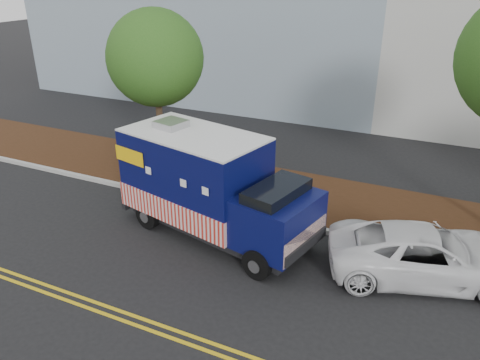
% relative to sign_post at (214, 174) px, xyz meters
% --- Properties ---
extents(ground, '(120.00, 120.00, 0.00)m').
position_rel_sign_post_xyz_m(ground, '(1.64, -1.66, -1.20)').
color(ground, black).
rests_on(ground, ground).
extents(curb, '(120.00, 0.18, 0.15)m').
position_rel_sign_post_xyz_m(curb, '(1.64, -0.26, -1.12)').
color(curb, '#9E9E99').
rests_on(curb, ground).
extents(mulch_strip, '(120.00, 4.00, 0.15)m').
position_rel_sign_post_xyz_m(mulch_strip, '(1.64, 1.84, -1.12)').
color(mulch_strip, '#301D0D').
rests_on(mulch_strip, ground).
extents(centerline_near, '(120.00, 0.10, 0.01)m').
position_rel_sign_post_xyz_m(centerline_near, '(1.64, -6.11, -1.19)').
color(centerline_near, gold).
rests_on(centerline_near, ground).
extents(centerline_far, '(120.00, 0.10, 0.01)m').
position_rel_sign_post_xyz_m(centerline_far, '(1.64, -6.36, -1.19)').
color(centerline_far, gold).
rests_on(centerline_far, ground).
extents(tree_a, '(3.71, 3.71, 6.53)m').
position_rel_sign_post_xyz_m(tree_a, '(-3.42, 1.86, 3.46)').
color(tree_a, '#38281C').
rests_on(tree_a, ground).
extents(sign_post, '(0.06, 0.06, 2.40)m').
position_rel_sign_post_xyz_m(sign_post, '(0.00, 0.00, 0.00)').
color(sign_post, '#473828').
rests_on(sign_post, ground).
extents(food_truck, '(6.89, 3.79, 3.45)m').
position_rel_sign_post_xyz_m(food_truck, '(0.74, -1.70, 0.36)').
color(food_truck, black).
rests_on(food_truck, ground).
extents(white_car, '(5.70, 3.86, 1.45)m').
position_rel_sign_post_xyz_m(white_car, '(7.25, -1.37, -0.47)').
color(white_car, white).
rests_on(white_car, ground).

